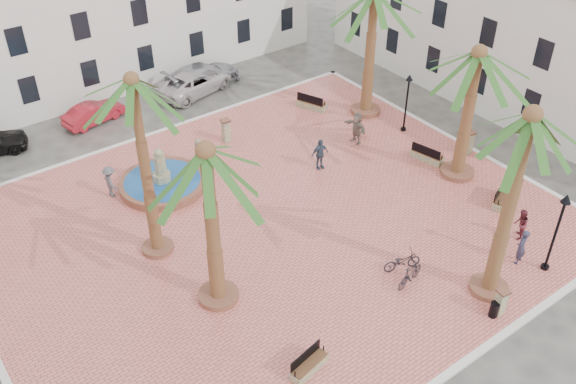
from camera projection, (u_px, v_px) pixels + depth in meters
name	position (u px, v px, depth m)	size (l,w,h in m)	color
ground	(271.00, 226.00, 30.70)	(120.00, 120.00, 0.00)	#56544F
plaza	(271.00, 225.00, 30.66)	(26.00, 22.00, 0.15)	#DB6A60
kerb_n	(163.00, 131.00, 37.80)	(26.30, 0.30, 0.16)	silver
kerb_s	(444.00, 377.00, 23.52)	(26.30, 0.30, 0.16)	silver
kerb_e	(455.00, 140.00, 36.91)	(0.30, 22.30, 0.16)	silver
building_north	(89.00, 9.00, 40.88)	(30.40, 7.40, 9.50)	silver
building_east	(519.00, 28.00, 38.96)	(7.40, 26.40, 9.00)	silver
fountain	(163.00, 182.00, 32.89)	(4.44, 4.44, 2.30)	brown
palm_nw	(134.00, 100.00, 24.65)	(4.67, 4.67, 8.79)	brown
palm_sw	(207.00, 172.00, 22.95)	(5.51, 5.51, 7.60)	brown
palm_s	(527.00, 137.00, 22.63)	(5.29, 5.29, 8.77)	brown
palm_e	(476.00, 70.00, 30.51)	(5.77, 5.77, 7.28)	brown
palm_ne	(374.00, 8.00, 35.63)	(5.80, 5.80, 7.87)	brown
bench_s	(309.00, 366.00, 23.52)	(1.75, 0.82, 0.89)	gray
bench_se	(502.00, 198.00, 31.83)	(1.85, 1.16, 0.94)	gray
bench_e	(427.00, 156.00, 34.92)	(0.97, 1.91, 0.97)	gray
bench_ne	(311.00, 104.00, 39.68)	(1.24, 1.97, 1.00)	gray
lamppost_s	(560.00, 220.00, 26.52)	(0.44, 0.44, 4.01)	black
lamppost_e	(408.00, 93.00, 36.28)	(0.39, 0.39, 3.58)	black
bollard_se	(501.00, 302.00, 25.58)	(0.51, 0.51, 1.26)	gray
bollard_n	(226.00, 130.00, 36.29)	(0.52, 0.52, 1.39)	gray
bollard_e	(469.00, 142.00, 35.29)	(0.56, 0.56, 1.36)	gray
litter_bin	(494.00, 310.00, 25.64)	(0.36, 0.36, 0.70)	black
cyclist_a	(521.00, 247.00, 27.93)	(0.64, 0.42, 1.76)	#2B2C43
bicycle_a	(402.00, 261.00, 27.81)	(0.60, 1.73, 0.91)	black
cyclist_b	(521.00, 224.00, 29.36)	(0.75, 0.59, 1.55)	#5B1E29
bicycle_b	(410.00, 274.00, 27.06)	(0.48, 1.70, 1.02)	black
pedestrian_fountain_a	(199.00, 153.00, 34.06)	(0.85, 0.55, 1.73)	gray
pedestrian_fountain_b	(320.00, 154.00, 33.99)	(1.02, 0.43, 1.75)	#334557
pedestrian_north	(110.00, 182.00, 31.98)	(1.09, 0.63, 1.69)	#515056
pedestrian_east	(357.00, 128.00, 36.10)	(1.73, 0.55, 1.87)	gray
car_red	(94.00, 113.00, 38.41)	(1.32, 3.79, 1.25)	#AA1B27
car_silver	(202.00, 75.00, 42.26)	(2.12, 5.23, 1.52)	#A9AAB2
car_white	(195.00, 82.00, 41.48)	(2.44, 5.30, 1.47)	silver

